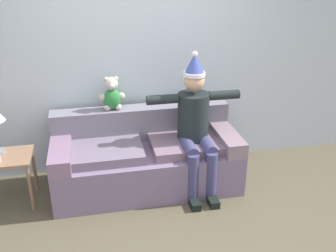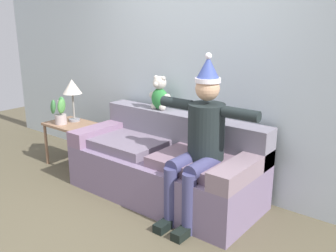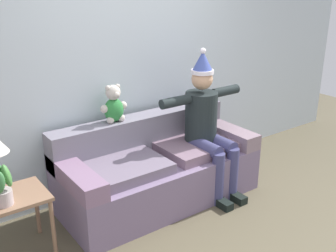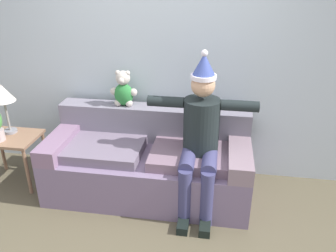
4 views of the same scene
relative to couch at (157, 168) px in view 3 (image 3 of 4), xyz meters
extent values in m
plane|color=brown|center=(0.00, -1.02, -0.34)|extent=(10.00, 10.00, 0.00)
cube|color=silver|center=(0.00, 0.53, 1.01)|extent=(7.00, 0.10, 2.70)
cube|color=slate|center=(0.00, -0.05, -0.11)|extent=(2.03, 0.89, 0.46)
cube|color=slate|center=(0.00, 0.28, 0.31)|extent=(2.03, 0.24, 0.38)
cube|color=gray|center=(-0.91, -0.05, 0.21)|extent=(0.22, 0.89, 0.16)
cube|color=gray|center=(0.91, -0.05, 0.21)|extent=(0.22, 0.89, 0.16)
cube|color=slate|center=(-0.46, -0.10, 0.17)|extent=(0.81, 0.62, 0.10)
cube|color=slate|center=(0.46, -0.10, 0.17)|extent=(0.81, 0.62, 0.10)
cylinder|color=#1E2627|center=(0.53, -0.07, 0.48)|extent=(0.34, 0.34, 0.52)
sphere|color=tan|center=(0.53, -0.07, 0.88)|extent=(0.22, 0.22, 0.22)
cylinder|color=white|center=(0.53, -0.07, 0.96)|extent=(0.23, 0.23, 0.04)
cone|color=#3B4C9B|center=(0.53, -0.07, 1.07)|extent=(0.21, 0.21, 0.20)
sphere|color=white|center=(0.53, -0.07, 1.17)|extent=(0.06, 0.06, 0.06)
cylinder|color=#3E3D69|center=(0.43, -0.27, 0.22)|extent=(0.14, 0.40, 0.14)
cylinder|color=#3E3D69|center=(0.43, -0.47, -0.06)|extent=(0.13, 0.13, 0.56)
cube|color=black|center=(0.43, -0.55, -0.30)|extent=(0.10, 0.24, 0.08)
cylinder|color=#3E3D69|center=(0.63, -0.27, 0.22)|extent=(0.14, 0.40, 0.14)
cylinder|color=#3E3D69|center=(0.63, -0.47, -0.06)|extent=(0.13, 0.13, 0.56)
cube|color=black|center=(0.63, -0.55, -0.30)|extent=(0.10, 0.24, 0.08)
cylinder|color=#1E2627|center=(0.19, -0.07, 0.70)|extent=(0.34, 0.10, 0.10)
cylinder|color=#1E2627|center=(0.87, -0.07, 0.70)|extent=(0.34, 0.10, 0.10)
ellipsoid|color=#2C7F39|center=(-0.32, 0.28, 0.62)|extent=(0.20, 0.16, 0.24)
sphere|color=beige|center=(-0.32, 0.28, 0.80)|extent=(0.15, 0.15, 0.15)
sphere|color=beige|center=(-0.32, 0.22, 0.79)|extent=(0.07, 0.07, 0.07)
sphere|color=beige|center=(-0.37, 0.28, 0.86)|extent=(0.05, 0.05, 0.05)
sphere|color=beige|center=(-0.27, 0.28, 0.86)|extent=(0.05, 0.05, 0.05)
sphere|color=beige|center=(-0.42, 0.28, 0.65)|extent=(0.08, 0.08, 0.08)
sphere|color=beige|center=(-0.38, 0.25, 0.54)|extent=(0.08, 0.08, 0.08)
sphere|color=beige|center=(-0.21, 0.28, 0.65)|extent=(0.08, 0.08, 0.08)
sphere|color=beige|center=(-0.26, 0.25, 0.54)|extent=(0.08, 0.08, 0.08)
cube|color=#906B50|center=(-1.50, -0.08, 0.20)|extent=(0.60, 0.46, 0.03)
cylinder|color=#906B50|center=(-1.23, -0.28, -0.08)|extent=(0.04, 0.04, 0.52)
cylinder|color=#906B50|center=(-1.23, 0.12, -0.08)|extent=(0.04, 0.04, 0.52)
cylinder|color=gray|center=(-1.53, 0.01, 0.23)|extent=(0.14, 0.14, 0.03)
cylinder|color=#BAA8A8|center=(-1.55, -0.18, 0.28)|extent=(0.14, 0.14, 0.12)
ellipsoid|color=#45863C|center=(-1.50, -0.19, 0.45)|extent=(0.10, 0.15, 0.21)
camera|label=1|loc=(-0.56, -3.86, 2.11)|focal=41.77mm
camera|label=2|loc=(2.30, -2.85, 1.49)|focal=39.86mm
camera|label=3|loc=(-2.11, -3.09, 1.85)|focal=42.84mm
camera|label=4|loc=(0.68, -3.03, 1.86)|focal=36.95mm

